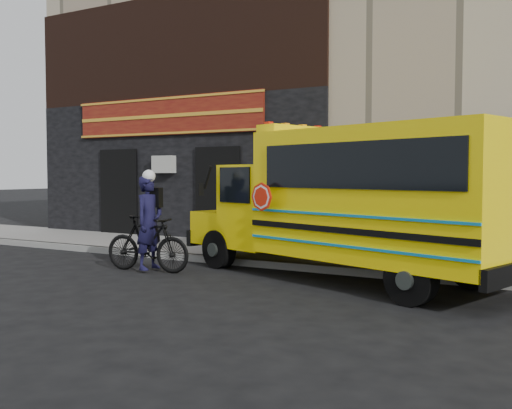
{
  "coord_description": "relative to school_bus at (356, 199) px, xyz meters",
  "views": [
    {
      "loc": [
        5.34,
        -7.91,
        1.95
      ],
      "look_at": [
        -0.05,
        1.85,
        1.37
      ],
      "focal_mm": 40.0,
      "sensor_mm": 36.0,
      "label": 1
    }
  ],
  "objects": [
    {
      "name": "ground",
      "position": [
        -1.94,
        -2.02,
        -1.51
      ],
      "size": [
        120.0,
        120.0,
        0.0
      ],
      "primitive_type": "plane",
      "color": "black",
      "rests_on": "ground"
    },
    {
      "name": "curb",
      "position": [
        -1.94,
        0.58,
        -1.43
      ],
      "size": [
        40.0,
        0.2,
        0.15
      ],
      "primitive_type": "cube",
      "color": "gray",
      "rests_on": "ground"
    },
    {
      "name": "sidewalk",
      "position": [
        -1.94,
        2.08,
        -1.43
      ],
      "size": [
        40.0,
        3.0,
        0.15
      ],
      "primitive_type": "cube",
      "color": "slate",
      "rests_on": "ground"
    },
    {
      "name": "building",
      "position": [
        -1.98,
        8.43,
        4.62
      ],
      "size": [
        20.0,
        10.7,
        12.0
      ],
      "color": "tan",
      "rests_on": "sidewalk"
    },
    {
      "name": "school_bus",
      "position": [
        0.0,
        0.0,
        0.0
      ],
      "size": [
        7.22,
        4.26,
        2.92
      ],
      "color": "black",
      "rests_on": "ground"
    },
    {
      "name": "sign_pole",
      "position": [
        2.26,
        0.81,
        0.06
      ],
      "size": [
        0.12,
        0.23,
        2.82
      ],
      "color": "#3E4641",
      "rests_on": "ground"
    },
    {
      "name": "bicycle",
      "position": [
        -4.02,
        -1.02,
        -0.94
      ],
      "size": [
        1.94,
        0.75,
        1.13
      ],
      "primitive_type": "imported",
      "rotation": [
        0.0,
        0.0,
        1.69
      ],
      "color": "black",
      "rests_on": "ground"
    },
    {
      "name": "cyclist",
      "position": [
        -3.98,
        -1.0,
        -0.56
      ],
      "size": [
        0.46,
        0.69,
        1.89
      ],
      "primitive_type": "imported",
      "rotation": [
        0.0,
        0.0,
        1.56
      ],
      "color": "black",
      "rests_on": "ground"
    }
  ]
}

